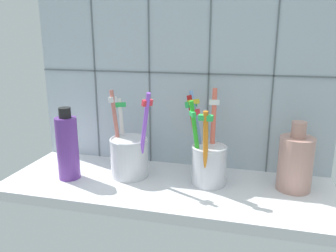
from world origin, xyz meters
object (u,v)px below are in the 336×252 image
ceramic_vase (295,162)px  soap_bottle (68,147)px  toothbrush_cup_left (129,155)px  toothbrush_cup_right (207,159)px

ceramic_vase → soap_bottle: soap_bottle is taller
toothbrush_cup_left → soap_bottle: size_ratio=1.25×
soap_bottle → toothbrush_cup_right: bearing=9.0°
ceramic_vase → soap_bottle: 43.84cm
ceramic_vase → toothbrush_cup_right: bearing=-175.1°
toothbrush_cup_left → toothbrush_cup_right: (15.98, 0.16, 0.55)cm
ceramic_vase → soap_bottle: (-43.45, -5.72, 1.21)cm
ceramic_vase → soap_bottle: bearing=-172.5°
toothbrush_cup_right → toothbrush_cup_left: bearing=-179.4°
toothbrush_cup_left → ceramic_vase: (32.08, 1.54, 0.87)cm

